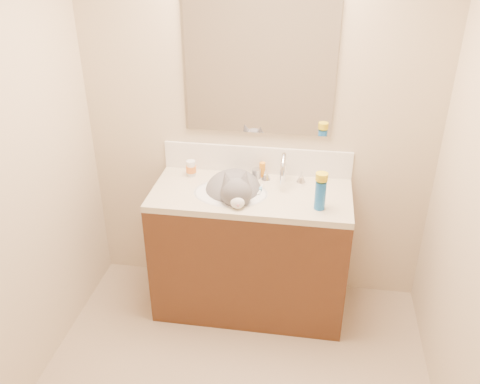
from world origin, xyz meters
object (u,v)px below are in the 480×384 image
(spray_can, at_px, (320,195))
(pill_bottle, at_px, (191,168))
(faucet, at_px, (283,171))
(cat, at_px, (234,192))
(silver_jar, at_px, (256,174))
(vanity_cabinet, at_px, (250,253))
(basin, at_px, (231,203))
(amber_bottle, at_px, (262,170))

(spray_can, bearing_deg, pill_bottle, 160.05)
(faucet, height_order, cat, faucet)
(silver_jar, bearing_deg, vanity_cabinet, -92.46)
(faucet, relative_size, pill_bottle, 2.74)
(faucet, bearing_deg, pill_bottle, 177.94)
(basin, relative_size, cat, 0.87)
(cat, distance_m, spray_can, 0.54)
(vanity_cabinet, distance_m, spray_can, 0.69)
(basin, distance_m, silver_jar, 0.27)
(basin, relative_size, pill_bottle, 4.41)
(basin, xyz_separation_m, faucet, (0.30, 0.17, 0.16))
(faucet, height_order, pill_bottle, faucet)
(faucet, bearing_deg, amber_bottle, 150.99)
(amber_bottle, bearing_deg, faucet, -29.01)
(vanity_cabinet, height_order, amber_bottle, amber_bottle)
(pill_bottle, relative_size, amber_bottle, 1.06)
(basin, height_order, silver_jar, silver_jar)
(pill_bottle, height_order, spray_can, spray_can)
(spray_can, bearing_deg, silver_jar, 141.32)
(cat, bearing_deg, basin, -135.06)
(silver_jar, bearing_deg, basin, -121.02)
(basin, relative_size, silver_jar, 6.85)
(vanity_cabinet, xyz_separation_m, basin, (-0.12, -0.03, 0.38))
(vanity_cabinet, bearing_deg, cat, -179.67)
(pill_bottle, bearing_deg, amber_bottle, 7.07)
(faucet, distance_m, cat, 0.33)
(vanity_cabinet, height_order, cat, cat)
(basin, bearing_deg, amber_bottle, 56.43)
(amber_bottle, height_order, spray_can, spray_can)
(vanity_cabinet, relative_size, faucet, 4.29)
(pill_bottle, xyz_separation_m, amber_bottle, (0.45, 0.06, -0.00))
(cat, bearing_deg, spray_can, -29.90)
(silver_jar, height_order, spray_can, spray_can)
(vanity_cabinet, distance_m, faucet, 0.58)
(vanity_cabinet, xyz_separation_m, amber_bottle, (0.04, 0.21, 0.50))
(vanity_cabinet, relative_size, cat, 2.31)
(faucet, distance_m, spray_can, 0.36)
(spray_can, bearing_deg, faucet, 129.66)
(vanity_cabinet, height_order, silver_jar, silver_jar)
(basin, xyz_separation_m, silver_jar, (0.13, 0.21, 0.10))
(cat, height_order, spray_can, cat)
(faucet, xyz_separation_m, cat, (-0.28, -0.14, -0.10))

